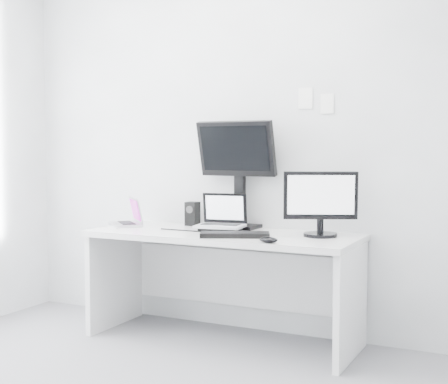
{
  "coord_description": "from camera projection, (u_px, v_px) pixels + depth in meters",
  "views": [
    {
      "loc": [
        1.88,
        -2.57,
        1.3
      ],
      "look_at": [
        0.02,
        1.23,
        1.0
      ],
      "focal_mm": 51.99,
      "sensor_mm": 36.0,
      "label": 1
    }
  ],
  "objects": [
    {
      "name": "back_wall",
      "position": [
        245.0,
        139.0,
        4.56
      ],
      "size": [
        3.6,
        0.0,
        3.6
      ],
      "primitive_type": "plane",
      "rotation": [
        1.57,
        0.0,
        0.0
      ],
      "color": "silver",
      "rests_on": "ground"
    },
    {
      "name": "desk",
      "position": [
        223.0,
        287.0,
        4.31
      ],
      "size": [
        1.8,
        0.7,
        0.73
      ],
      "primitive_type": "cube",
      "color": "silver",
      "rests_on": "ground"
    },
    {
      "name": "macbook",
      "position": [
        125.0,
        211.0,
        4.65
      ],
      "size": [
        0.35,
        0.35,
        0.21
      ],
      "primitive_type": "cube",
      "rotation": [
        0.0,
        0.0,
        -0.77
      ],
      "color": "#BDBDC1",
      "rests_on": "desk"
    },
    {
      "name": "speaker",
      "position": [
        192.0,
        214.0,
        4.66
      ],
      "size": [
        0.1,
        0.1,
        0.17
      ],
      "primitive_type": "cube",
      "rotation": [
        0.0,
        0.0,
        -0.19
      ],
      "color": "black",
      "rests_on": "desk"
    },
    {
      "name": "dell_laptop",
      "position": [
        220.0,
        212.0,
        4.34
      ],
      "size": [
        0.34,
        0.28,
        0.26
      ],
      "primitive_type": "cube",
      "rotation": [
        0.0,
        0.0,
        0.13
      ],
      "color": "#B0B3B9",
      "rests_on": "desk"
    },
    {
      "name": "rear_monitor",
      "position": [
        238.0,
        173.0,
        4.49
      ],
      "size": [
        0.57,
        0.22,
        0.76
      ],
      "primitive_type": "cube",
      "rotation": [
        0.0,
        0.0,
        -0.03
      ],
      "color": "black",
      "rests_on": "desk"
    },
    {
      "name": "samsung_monitor",
      "position": [
        321.0,
        203.0,
        4.08
      ],
      "size": [
        0.51,
        0.39,
        0.43
      ],
      "primitive_type": "cube",
      "rotation": [
        0.0,
        0.0,
        0.43
      ],
      "color": "black",
      "rests_on": "desk"
    },
    {
      "name": "keyboard",
      "position": [
        235.0,
        235.0,
        4.07
      ],
      "size": [
        0.46,
        0.32,
        0.03
      ],
      "primitive_type": "cube",
      "rotation": [
        0.0,
        0.0,
        0.42
      ],
      "color": "black",
      "rests_on": "desk"
    },
    {
      "name": "mouse",
      "position": [
        269.0,
        240.0,
        3.81
      ],
      "size": [
        0.12,
        0.07,
        0.04
      ],
      "primitive_type": "ellipsoid",
      "rotation": [
        0.0,
        0.0,
        -0.02
      ],
      "color": "black",
      "rests_on": "desk"
    },
    {
      "name": "wall_note_0",
      "position": [
        306.0,
        98.0,
        4.34
      ],
      "size": [
        0.1,
        0.0,
        0.14
      ],
      "primitive_type": "cube",
      "color": "white",
      "rests_on": "back_wall"
    },
    {
      "name": "wall_note_1",
      "position": [
        327.0,
        104.0,
        4.27
      ],
      "size": [
        0.09,
        0.0,
        0.13
      ],
      "primitive_type": "cube",
      "color": "white",
      "rests_on": "back_wall"
    }
  ]
}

